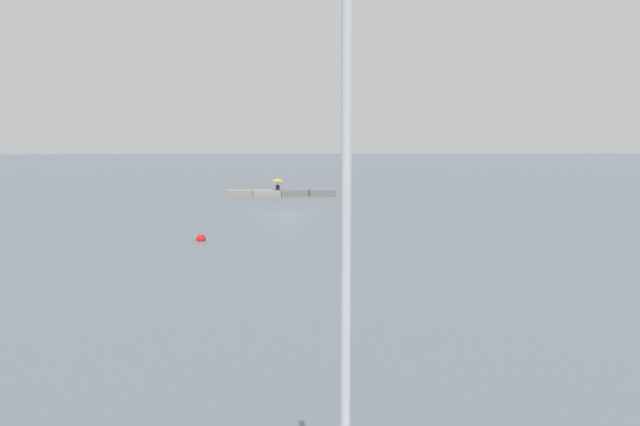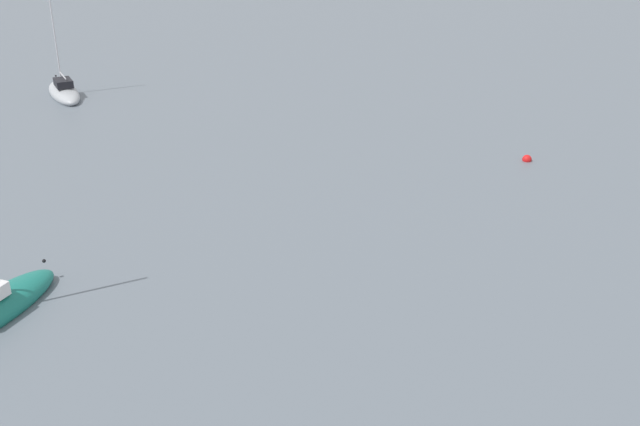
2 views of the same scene
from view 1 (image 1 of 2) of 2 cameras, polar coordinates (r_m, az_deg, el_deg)
The scene contains 5 objects.
ground_plane at distance 51.22m, azimuth -3.19°, elevation -0.08°, with size 500.00×500.00×0.00m, color slate.
seawall_pier at distance 67.85m, azimuth -3.62°, elevation 1.85°, with size 12.01×1.77×0.68m.
person_seated_dark_left at distance 67.63m, azimuth -3.92°, elevation 2.34°, with size 0.45×0.64×0.73m.
umbrella_open_yellow at distance 67.74m, azimuth -3.94°, elevation 3.09°, with size 1.42×1.42×1.30m.
mooring_buoy_near at distance 37.99m, azimuth -10.92°, elevation -2.38°, with size 0.57×0.57×0.57m.
Camera 1 is at (1.48, 50.85, 5.97)m, focal length 34.66 mm.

